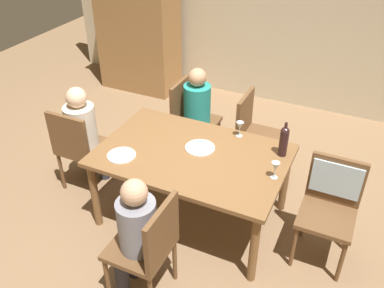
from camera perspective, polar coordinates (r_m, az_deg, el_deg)
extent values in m
plane|color=#846647|center=(4.11, 0.00, -9.72)|extent=(10.00, 10.00, 0.00)
cube|color=beige|center=(5.78, 12.23, 18.21)|extent=(6.40, 0.12, 2.70)
cube|color=olive|center=(6.18, -7.46, 16.75)|extent=(1.10, 0.56, 2.10)
cube|color=brown|center=(3.65, 0.00, -1.57)|extent=(1.65, 1.08, 0.04)
cylinder|color=brown|center=(3.90, -13.15, -6.83)|extent=(0.07, 0.07, 0.69)
cylinder|color=brown|center=(3.37, 8.47, -14.03)|extent=(0.07, 0.07, 0.69)
cylinder|color=brown|center=(4.50, -6.15, 0.10)|extent=(0.07, 0.07, 0.69)
cylinder|color=brown|center=(4.06, 12.59, -4.90)|extent=(0.07, 0.07, 0.69)
cylinder|color=brown|center=(3.38, -11.51, -17.61)|extent=(0.04, 0.04, 0.44)
cylinder|color=brown|center=(3.58, -7.96, -13.45)|extent=(0.04, 0.04, 0.44)
cylinder|color=brown|center=(3.44, -2.38, -15.54)|extent=(0.04, 0.04, 0.44)
cube|color=brown|center=(3.22, -7.17, -13.88)|extent=(0.44, 0.44, 0.04)
cube|color=brown|center=(2.97, -4.13, -12.05)|extent=(0.04, 0.44, 0.44)
cylinder|color=brown|center=(4.71, -14.51, -1.06)|extent=(0.04, 0.04, 0.44)
cylinder|color=brown|center=(4.51, -10.69, -2.25)|extent=(0.04, 0.04, 0.44)
cylinder|color=brown|center=(4.49, -17.42, -3.55)|extent=(0.04, 0.04, 0.44)
cylinder|color=brown|center=(4.28, -13.54, -4.93)|extent=(0.04, 0.04, 0.44)
cube|color=brown|center=(4.36, -14.47, -0.36)|extent=(0.44, 0.44, 0.04)
cube|color=brown|center=(4.11, -16.61, 1.00)|extent=(0.44, 0.04, 0.44)
cylinder|color=brown|center=(4.84, 3.65, 1.05)|extent=(0.04, 0.04, 0.44)
cylinder|color=brown|center=(4.54, 1.85, -1.28)|extent=(0.04, 0.04, 0.44)
cylinder|color=brown|center=(4.96, -0.42, 2.06)|extent=(0.04, 0.04, 0.44)
cylinder|color=brown|center=(4.68, -2.42, -0.15)|extent=(0.04, 0.04, 0.44)
cube|color=brown|center=(4.62, 0.68, 2.95)|extent=(0.44, 0.44, 0.04)
cube|color=brown|center=(4.58, -1.58, 6.07)|extent=(0.04, 0.44, 0.44)
cylinder|color=brown|center=(3.62, 19.72, -14.95)|extent=(0.04, 0.04, 0.44)
cylinder|color=brown|center=(3.63, 13.72, -13.47)|extent=(0.04, 0.04, 0.44)
cylinder|color=brown|center=(3.89, 20.55, -11.00)|extent=(0.04, 0.04, 0.44)
cylinder|color=brown|center=(3.90, 15.04, -9.65)|extent=(0.04, 0.04, 0.44)
cube|color=brown|center=(3.59, 17.91, -9.52)|extent=(0.44, 0.44, 0.04)
cube|color=brown|center=(3.60, 19.12, -4.69)|extent=(0.44, 0.04, 0.44)
cube|color=#ADC6D6|center=(3.58, 19.18, -4.41)|extent=(0.40, 0.07, 0.31)
cylinder|color=brown|center=(4.67, 12.09, -1.05)|extent=(0.04, 0.04, 0.44)
cylinder|color=brown|center=(4.36, 10.81, -3.63)|extent=(0.04, 0.04, 0.44)
cylinder|color=brown|center=(4.74, 7.69, 0.05)|extent=(0.04, 0.04, 0.44)
cylinder|color=brown|center=(4.44, 6.12, -2.41)|extent=(0.04, 0.04, 0.44)
cube|color=brown|center=(4.42, 9.46, 0.83)|extent=(0.44, 0.44, 0.04)
cube|color=brown|center=(4.34, 7.23, 4.10)|extent=(0.04, 0.44, 0.44)
cylinder|color=#33333D|center=(3.40, -9.68, -16.67)|extent=(0.11, 0.11, 0.46)
cylinder|color=#33333D|center=(3.49, -8.09, -14.76)|extent=(0.11, 0.11, 0.46)
cylinder|color=gray|center=(3.06, -7.46, -11.10)|extent=(0.29, 0.29, 0.44)
sphere|color=tan|center=(2.85, -7.92, -6.59)|extent=(0.19, 0.19, 0.19)
cylinder|color=#33333D|center=(4.62, -13.92, -1.58)|extent=(0.11, 0.11, 0.46)
cylinder|color=#33333D|center=(4.52, -12.11, -2.15)|extent=(0.11, 0.11, 0.46)
cylinder|color=beige|center=(4.24, -14.90, 2.21)|extent=(0.30, 0.30, 0.46)
sphere|color=beige|center=(4.08, -15.57, 6.15)|extent=(0.20, 0.20, 0.20)
cylinder|color=#33333D|center=(4.77, 2.60, 0.70)|extent=(0.11, 0.11, 0.46)
cylinder|color=#33333D|center=(4.63, 1.75, -0.37)|extent=(0.11, 0.11, 0.46)
cylinder|color=teal|center=(4.51, 0.70, 5.40)|extent=(0.29, 0.29, 0.45)
sphere|color=tan|center=(4.37, 0.73, 9.11)|extent=(0.19, 0.19, 0.19)
cylinder|color=black|center=(3.65, 12.39, 0.02)|extent=(0.08, 0.08, 0.23)
sphere|color=black|center=(3.58, 12.63, 1.71)|extent=(0.08, 0.08, 0.08)
cylinder|color=black|center=(3.56, 12.72, 2.34)|extent=(0.03, 0.03, 0.07)
cylinder|color=silver|center=(3.44, 11.14, -4.49)|extent=(0.06, 0.06, 0.00)
cylinder|color=silver|center=(3.41, 11.21, -4.00)|extent=(0.01, 0.01, 0.07)
cone|color=silver|center=(3.37, 11.34, -3.02)|extent=(0.07, 0.07, 0.07)
cylinder|color=silver|center=(3.90, 6.47, 1.13)|extent=(0.06, 0.06, 0.00)
cylinder|color=silver|center=(3.88, 6.51, 1.59)|extent=(0.01, 0.01, 0.07)
cone|color=silver|center=(3.85, 6.58, 2.50)|extent=(0.07, 0.07, 0.07)
cylinder|color=white|center=(3.70, 1.10, -0.52)|extent=(0.27, 0.27, 0.01)
cylinder|color=white|center=(3.66, -9.63, -1.55)|extent=(0.25, 0.25, 0.01)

